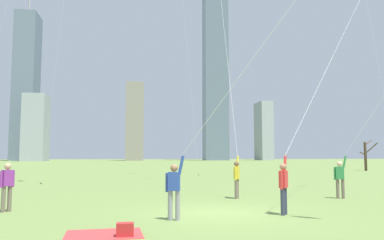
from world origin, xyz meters
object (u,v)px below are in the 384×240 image
bystander_watching_nearby (7,185)px  bare_tree_right_of_center (366,155)px  kite_flyer_foreground_left_orange (229,92)px  kite_flyer_foreground_right_blue (205,143)px  kite_flyer_midfield_left_pink (317,106)px  picnic_spot (116,232)px

bystander_watching_nearby → bare_tree_right_of_center: bare_tree_right_of_center is taller
kite_flyer_foreground_left_orange → kite_flyer_foreground_right_blue: size_ratio=1.80×
kite_flyer_midfield_left_pink → bystander_watching_nearby: bearing=178.7°
kite_flyer_foreground_right_blue → picnic_spot: kite_flyer_foreground_right_blue is taller
kite_flyer_foreground_left_orange → bare_tree_right_of_center: kite_flyer_foreground_left_orange is taller
kite_flyer_midfield_left_pink → picnic_spot: kite_flyer_midfield_left_pink is taller
kite_flyer_foreground_right_blue → picnic_spot: bearing=-148.8°
picnic_spot → kite_flyer_midfield_left_pink: bearing=30.1°
picnic_spot → kite_flyer_foreground_left_orange: bearing=61.4°
kite_flyer_foreground_left_orange → bare_tree_right_of_center: size_ratio=5.24×
kite_flyer_midfield_left_pink → picnic_spot: bearing=-149.9°
kite_flyer_foreground_left_orange → picnic_spot: bearing=-118.6°
kite_flyer_midfield_left_pink → bare_tree_right_of_center: bearing=54.8°
kite_flyer_foreground_right_blue → kite_flyer_midfield_left_pink: 5.74m
kite_flyer_foreground_left_orange → kite_flyer_midfield_left_pink: (2.13, -5.16, -1.33)m
kite_flyer_foreground_left_orange → bystander_watching_nearby: 10.97m
kite_flyer_midfield_left_pink → bare_tree_right_of_center: kite_flyer_midfield_left_pink is taller
kite_flyer_foreground_right_blue → bare_tree_right_of_center: bearing=51.7°
kite_flyer_foreground_right_blue → bystander_watching_nearby: (-6.19, 2.99, -1.33)m
kite_flyer_foreground_left_orange → kite_flyer_midfield_left_pink: bearing=-67.6°
picnic_spot → bare_tree_right_of_center: size_ratio=0.48×
picnic_spot → bystander_watching_nearby: bearing=130.4°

